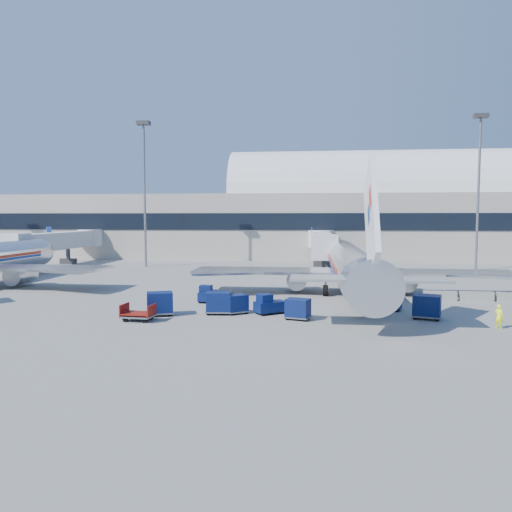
# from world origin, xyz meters

# --- Properties ---
(ground) EXTENTS (260.00, 260.00, 0.00)m
(ground) POSITION_xyz_m (0.00, 0.00, 0.00)
(ground) COLOR gray
(ground) RESTS_ON ground
(terminal) EXTENTS (170.00, 28.15, 21.00)m
(terminal) POSITION_xyz_m (-13.60, 55.96, 7.52)
(terminal) COLOR #B2AA9E
(terminal) RESTS_ON ground
(airliner_main) EXTENTS (32.00, 37.26, 12.07)m
(airliner_main) POSITION_xyz_m (10.00, 4.51, 2.93)
(airliner_main) COLOR silver
(airliner_main) RESTS_ON ground
(jetbridge_near) EXTENTS (4.40, 27.50, 6.25)m
(jetbridge_near) POSITION_xyz_m (7.60, 30.81, 3.93)
(jetbridge_near) COLOR silver
(jetbridge_near) RESTS_ON ground
(jetbridge_mid) EXTENTS (4.40, 27.50, 6.25)m
(jetbridge_mid) POSITION_xyz_m (-34.40, 30.81, 3.93)
(jetbridge_mid) COLOR silver
(jetbridge_mid) RESTS_ON ground
(mast_west) EXTENTS (2.00, 1.20, 22.60)m
(mast_west) POSITION_xyz_m (-20.00, 30.00, 14.79)
(mast_west) COLOR slate
(mast_west) RESTS_ON ground
(mast_east) EXTENTS (2.00, 1.20, 22.60)m
(mast_east) POSITION_xyz_m (30.00, 30.00, 14.79)
(mast_east) COLOR slate
(mast_east) RESTS_ON ground
(barrier_near) EXTENTS (3.00, 0.55, 0.90)m
(barrier_near) POSITION_xyz_m (18.00, 2.00, 0.45)
(barrier_near) COLOR #9E9E96
(barrier_near) RESTS_ON ground
(barrier_mid) EXTENTS (3.00, 0.55, 0.90)m
(barrier_mid) POSITION_xyz_m (21.30, 2.00, 0.45)
(barrier_mid) COLOR #9E9E96
(barrier_mid) RESTS_ON ground
(tug_lead) EXTENTS (2.81, 2.51, 1.66)m
(tug_lead) POSITION_xyz_m (2.62, -6.20, 0.76)
(tug_lead) COLOR #091647
(tug_lead) RESTS_ON ground
(tug_right) EXTENTS (2.24, 1.71, 1.31)m
(tug_right) POSITION_xyz_m (12.41, -3.50, 0.60)
(tug_right) COLOR #091647
(tug_right) RESTS_ON ground
(tug_left) EXTENTS (1.40, 2.53, 1.60)m
(tug_left) POSITION_xyz_m (-3.57, -1.10, 0.73)
(tug_left) COLOR #091647
(tug_left) RESTS_ON ground
(cart_train_a) EXTENTS (2.23, 2.13, 1.56)m
(cart_train_a) POSITION_xyz_m (-0.06, -6.40, 0.83)
(cart_train_a) COLOR #091647
(cart_train_a) RESTS_ON ground
(cart_train_b) EXTENTS (2.18, 1.75, 1.79)m
(cart_train_b) POSITION_xyz_m (-1.43, -6.72, 0.96)
(cart_train_b) COLOR #091647
(cart_train_b) RESTS_ON ground
(cart_train_c) EXTENTS (2.52, 2.21, 1.87)m
(cart_train_c) POSITION_xyz_m (-5.98, -7.81, 1.00)
(cart_train_c) COLOR #091647
(cart_train_c) RESTS_ON ground
(cart_solo_near) EXTENTS (2.14, 1.86, 1.60)m
(cart_solo_near) POSITION_xyz_m (4.99, -8.17, 0.85)
(cart_solo_near) COLOR #091647
(cart_solo_near) RESTS_ON ground
(cart_solo_far) EXTENTS (2.50, 2.18, 1.86)m
(cart_solo_far) POSITION_xyz_m (14.84, -6.84, 0.99)
(cart_solo_far) COLOR #091647
(cart_solo_far) RESTS_ON ground
(cart_open_red) EXTENTS (2.48, 1.86, 0.63)m
(cart_open_red) POSITION_xyz_m (-6.97, -9.99, 0.45)
(cart_open_red) COLOR slate
(cart_open_red) RESTS_ON ground
(ramp_worker) EXTENTS (0.72, 0.73, 1.70)m
(ramp_worker) POSITION_xyz_m (19.14, -9.62, 0.85)
(ramp_worker) COLOR #EFFD1A
(ramp_worker) RESTS_ON ground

